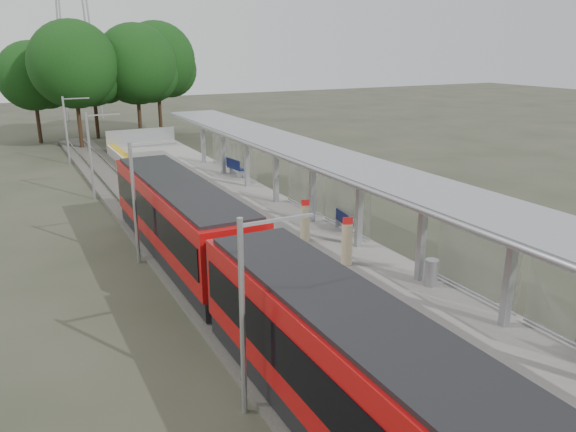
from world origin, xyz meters
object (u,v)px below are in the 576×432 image
object	(u,v)px
train	(243,272)
bench_far	(235,167)
info_pillar_near	(347,244)
litter_bin	(431,272)
info_pillar_far	(305,223)
bench_mid	(344,220)

from	to	relation	value
train	bench_far	size ratio (longest dim) A/B	16.28
info_pillar_near	litter_bin	distance (m)	3.51
info_pillar_far	bench_far	bearing A→B (deg)	89.87
litter_bin	info_pillar_far	bearing A→B (deg)	104.59
bench_far	info_pillar_far	distance (m)	13.39
info_pillar_near	info_pillar_far	distance (m)	3.25
bench_far	litter_bin	bearing A→B (deg)	-99.58
info_pillar_near	litter_bin	world-z (taller)	info_pillar_near
info_pillar_near	litter_bin	size ratio (longest dim) A/B	1.96
info_pillar_near	litter_bin	xyz separation A→B (m)	(1.58, -3.11, -0.35)
bench_mid	litter_bin	xyz separation A→B (m)	(-0.60, -6.71, 0.01)
info_pillar_far	litter_bin	xyz separation A→B (m)	(1.65, -6.36, -0.31)
bench_far	info_pillar_near	size ratio (longest dim) A/B	0.88
train	info_pillar_near	xyz separation A→B (m)	(4.94, 1.22, -0.21)
bench_mid	bench_far	bearing A→B (deg)	100.14
bench_mid	litter_bin	world-z (taller)	litter_bin
bench_mid	info_pillar_near	distance (m)	4.22
bench_far	info_pillar_far	world-z (taller)	info_pillar_far
train	info_pillar_far	distance (m)	6.61
bench_mid	info_pillar_far	world-z (taller)	info_pillar_far
bench_far	info_pillar_near	world-z (taller)	info_pillar_near
bench_mid	info_pillar_far	bearing A→B (deg)	-162.02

